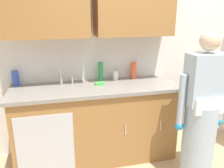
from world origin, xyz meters
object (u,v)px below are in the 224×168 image
(sink, at_px, (66,89))
(sponge, at_px, (100,84))
(bottle_cleaner_spray, at_px, (15,78))
(cup_by_sink, at_px, (116,75))
(bottle_water_short, at_px, (101,72))
(bottle_soap, at_px, (134,70))
(person_at_sink, at_px, (201,121))

(sink, distance_m, sponge, 0.41)
(sink, xyz_separation_m, bottle_cleaner_spray, (-0.56, 0.23, 0.10))
(sink, relative_size, cup_by_sink, 4.73)
(bottle_water_short, xyz_separation_m, cup_by_sink, (0.20, 0.02, -0.07))
(bottle_cleaner_spray, distance_m, cup_by_sink, 1.20)
(cup_by_sink, bearing_deg, bottle_soap, -1.65)
(bottle_water_short, xyz_separation_m, sponge, (-0.04, -0.16, -0.10))
(bottle_soap, bearing_deg, person_at_sink, -62.21)
(cup_by_sink, distance_m, sponge, 0.30)
(bottle_cleaner_spray, bearing_deg, person_at_sink, -25.20)
(person_at_sink, bearing_deg, bottle_cleaner_spray, 154.80)
(person_at_sink, height_order, bottle_soap, person_at_sink)
(sink, bearing_deg, bottle_soap, 13.11)
(bottle_water_short, relative_size, sponge, 2.15)
(person_at_sink, relative_size, cup_by_sink, 15.32)
(bottle_soap, relative_size, sponge, 1.93)
(sink, xyz_separation_m, person_at_sink, (1.34, -0.66, -0.23))
(bottle_cleaner_spray, xyz_separation_m, sponge, (0.96, -0.19, -0.07))
(sink, height_order, person_at_sink, person_at_sink)
(sponge, bearing_deg, cup_by_sink, 36.22)
(bottle_water_short, bearing_deg, person_at_sink, -43.97)
(person_at_sink, bearing_deg, bottle_soap, 117.79)
(sink, xyz_separation_m, cup_by_sink, (0.64, 0.21, 0.07))
(person_at_sink, relative_size, bottle_soap, 7.63)
(bottle_soap, relative_size, bottle_water_short, 0.90)
(cup_by_sink, bearing_deg, bottle_cleaner_spray, 179.07)
(cup_by_sink, relative_size, sponge, 0.96)
(bottle_soap, height_order, cup_by_sink, bottle_soap)
(bottle_soap, bearing_deg, bottle_water_short, -178.89)
(bottle_soap, bearing_deg, cup_by_sink, 178.35)
(cup_by_sink, bearing_deg, person_at_sink, -51.52)
(sink, xyz_separation_m, bottle_soap, (0.88, 0.21, 0.12))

